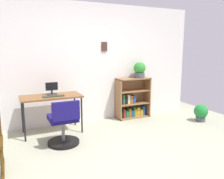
# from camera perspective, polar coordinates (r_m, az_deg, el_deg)

# --- Properties ---
(ground_plane) EXTENTS (6.24, 6.24, 0.00)m
(ground_plane) POSITION_cam_1_polar(r_m,az_deg,el_deg) (3.31, 5.95, -18.14)
(ground_plane) COLOR #A1A48A
(wall_back) EXTENTS (5.20, 0.12, 2.48)m
(wall_back) POSITION_cam_1_polar(r_m,az_deg,el_deg) (4.88, -6.88, 6.38)
(wall_back) COLOR silver
(wall_back) RESTS_ON ground_plane
(desk) EXTENTS (1.08, 0.55, 0.71)m
(desk) POSITION_cam_1_polar(r_m,az_deg,el_deg) (4.36, -14.86, -2.23)
(desk) COLOR brown
(desk) RESTS_ON ground_plane
(monitor) EXTENTS (0.22, 0.20, 0.23)m
(monitor) POSITION_cam_1_polar(r_m,az_deg,el_deg) (4.42, -14.73, 0.03)
(monitor) COLOR #262628
(monitor) RESTS_ON desk
(keyboard) EXTENTS (0.38, 0.12, 0.02)m
(keyboard) POSITION_cam_1_polar(r_m,az_deg,el_deg) (4.25, -14.33, -1.61)
(keyboard) COLOR #313525
(keyboard) RESTS_ON desk
(office_chair) EXTENTS (0.52, 0.55, 0.77)m
(office_chair) POSITION_cam_1_polar(r_m,az_deg,el_deg) (3.83, -11.90, -8.77)
(office_chair) COLOR black
(office_chair) RESTS_ON ground_plane
(bookshelf_low) EXTENTS (0.77, 0.30, 0.90)m
(bookshelf_low) POSITION_cam_1_polar(r_m,az_deg,el_deg) (5.25, 4.86, -2.62)
(bookshelf_low) COLOR olive
(bookshelf_low) RESTS_ON ground_plane
(potted_plant_on_shelf) EXTENTS (0.27, 0.27, 0.36)m
(potted_plant_on_shelf) POSITION_cam_1_polar(r_m,az_deg,el_deg) (5.18, 6.86, 4.90)
(potted_plant_on_shelf) COLOR #474C51
(potted_plant_on_shelf) RESTS_ON bookshelf_low
(potted_plant_floor) EXTENTS (0.29, 0.29, 0.37)m
(potted_plant_floor) POSITION_cam_1_polar(r_m,az_deg,el_deg) (5.33, 21.20, -5.30)
(potted_plant_floor) COLOR #474C51
(potted_plant_floor) RESTS_ON ground_plane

